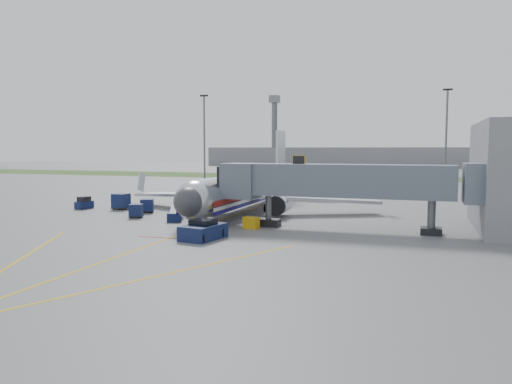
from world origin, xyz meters
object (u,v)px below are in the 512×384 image
(ramp_worker, at_px, (220,204))
(belt_loader, at_px, (175,215))
(pushback_tug, at_px, (203,231))
(baggage_tug, at_px, (84,203))
(airliner, at_px, (246,189))

(ramp_worker, bearing_deg, belt_loader, -160.87)
(pushback_tug, relative_size, baggage_tug, 1.85)
(belt_loader, xyz_separation_m, ramp_worker, (1.50, 8.61, 0.27))
(baggage_tug, bearing_deg, airliner, 11.70)
(airliner, xyz_separation_m, ramp_worker, (-3.00, -0.88, -1.84))
(belt_loader, bearing_deg, baggage_tug, 161.01)
(baggage_tug, height_order, ramp_worker, ramp_worker)
(baggage_tug, xyz_separation_m, belt_loader, (15.54, -5.35, -0.15))
(airliner, distance_m, belt_loader, 10.72)
(airliner, distance_m, pushback_tug, 19.07)
(pushback_tug, bearing_deg, ramp_worker, 108.29)
(airliner, bearing_deg, ramp_worker, -163.59)
(airliner, relative_size, ramp_worker, 22.26)
(airliner, distance_m, baggage_tug, 20.56)
(pushback_tug, distance_m, belt_loader, 11.85)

